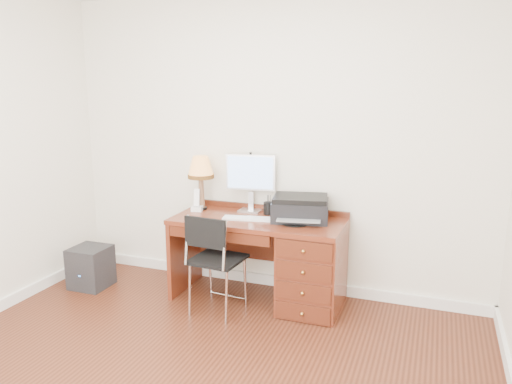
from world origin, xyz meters
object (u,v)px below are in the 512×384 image
at_px(desk, 293,260).
at_px(monitor, 251,176).
at_px(printer, 300,208).
at_px(phone, 197,204).
at_px(equipment_box, 91,267).
at_px(chair, 214,254).
at_px(leg_lamp, 201,171).

distance_m(desk, monitor, 0.86).
bearing_deg(desk, printer, 72.23).
bearing_deg(phone, equipment_box, -172.67).
bearing_deg(equipment_box, monitor, 19.58).
bearing_deg(monitor, phone, -167.53).
xyz_separation_m(monitor, phone, (-0.47, -0.18, -0.27)).
bearing_deg(phone, printer, -10.90).
relative_size(printer, chair, 0.63).
height_order(desk, phone, phone).
bearing_deg(leg_lamp, desk, -8.41).
bearing_deg(leg_lamp, phone, -96.95).
relative_size(monitor, leg_lamp, 1.05).
height_order(desk, equipment_box, desk).
xyz_separation_m(printer, equipment_box, (-1.95, -0.38, -0.66)).
height_order(phone, equipment_box, phone).
xyz_separation_m(monitor, leg_lamp, (-0.46, -0.10, 0.04)).
bearing_deg(phone, chair, -63.08).
bearing_deg(printer, phone, 170.16).
bearing_deg(monitor, leg_lamp, -175.79).
bearing_deg(equipment_box, chair, -5.33).
relative_size(monitor, printer, 0.97).
distance_m(leg_lamp, chair, 0.88).
bearing_deg(phone, desk, -16.49).
bearing_deg(equipment_box, desk, 7.95).
distance_m(desk, equipment_box, 1.95).
distance_m(phone, equipment_box, 1.20).
relative_size(monitor, chair, 0.61).
distance_m(printer, chair, 0.84).
xyz_separation_m(printer, chair, (-0.60, -0.49, -0.33)).
bearing_deg(printer, leg_lamp, 165.71).
xyz_separation_m(chair, equipment_box, (-1.35, 0.11, -0.33)).
height_order(desk, leg_lamp, leg_lamp).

